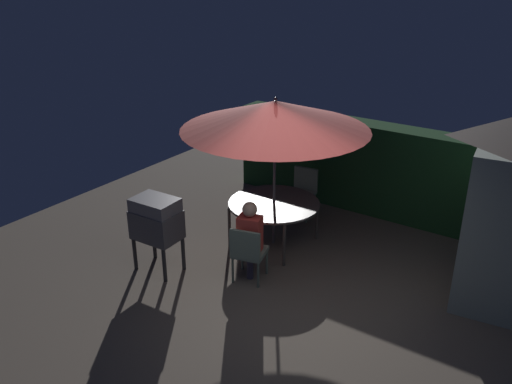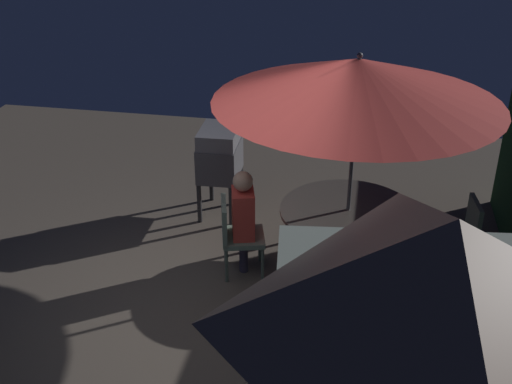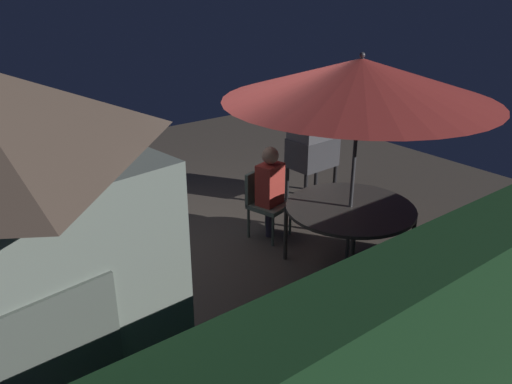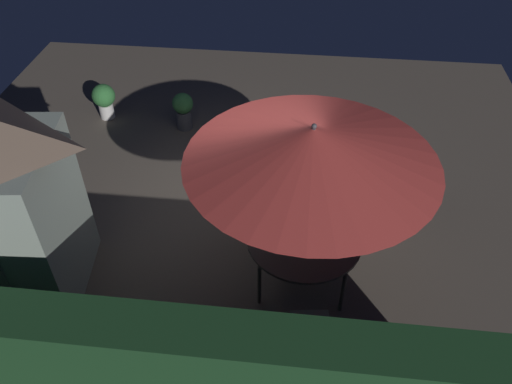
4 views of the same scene
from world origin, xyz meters
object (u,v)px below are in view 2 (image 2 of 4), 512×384
patio_table (348,213)px  chair_near_shed (236,232)px  patio_umbrella (358,81)px  bbq_grill (220,154)px  chair_far_side (460,232)px  person_in_red (243,211)px

patio_table → chair_near_shed: bearing=-75.1°
patio_umbrella → patio_table: bearing=-135.0°
patio_table → bbq_grill: (-1.01, -1.71, 0.14)m
chair_far_side → bbq_grill: bearing=-106.1°
patio_umbrella → chair_near_shed: patio_umbrella is taller
patio_table → person_in_red: bearing=-75.1°
patio_table → chair_far_side: bearing=97.0°
patio_table → patio_umbrella: patio_umbrella is taller
patio_umbrella → chair_near_shed: bearing=-75.1°
chair_far_side → person_in_red: (0.45, -2.38, 0.26)m
chair_near_shed → person_in_red: 0.28m
patio_table → chair_far_side: size_ratio=1.69×
chair_near_shed → person_in_red: person_in_red is taller
chair_near_shed → bbq_grill: bearing=-159.5°
chair_far_side → person_in_red: person_in_red is taller
bbq_grill → patio_umbrella: bearing=59.5°
patio_table → bbq_grill: size_ratio=1.27×
chair_near_shed → chair_far_side: bearing=100.9°
bbq_grill → chair_far_side: 3.10m
patio_umbrella → bbq_grill: (-1.01, -1.71, -1.39)m
patio_umbrella → person_in_red: bearing=-75.1°
patio_table → bbq_grill: bearing=-120.5°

